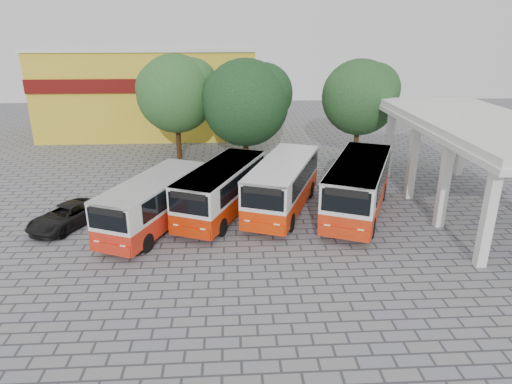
{
  "coord_description": "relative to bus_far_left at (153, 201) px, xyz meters",
  "views": [
    {
      "loc": [
        -3.35,
        -20.16,
        10.34
      ],
      "look_at": [
        -1.96,
        3.65,
        1.5
      ],
      "focal_mm": 32.0,
      "sensor_mm": 36.0,
      "label": 1
    }
  ],
  "objects": [
    {
      "name": "parked_car",
      "position": [
        -4.8,
        0.53,
        -0.98
      ],
      "size": [
        3.84,
        4.87,
        1.23
      ],
      "primitive_type": "imported",
      "rotation": [
        0.0,
        0.0,
        -0.48
      ],
      "color": "black",
      "rests_on": "ground"
    },
    {
      "name": "bus_centre_left",
      "position": [
        3.57,
        1.65,
        0.07
      ],
      "size": [
        5.33,
        8.53,
        2.87
      ],
      "rotation": [
        0.0,
        0.0,
        -0.4
      ],
      "color": "#BC2200",
      "rests_on": "ground"
    },
    {
      "name": "shophouse_block",
      "position": [
        -3.56,
        23.6,
        2.57
      ],
      "size": [
        20.4,
        10.4,
        8.3
      ],
      "color": "gold",
      "rests_on": "ground"
    },
    {
      "name": "bus_centre_right",
      "position": [
        7.09,
        2.08,
        0.13
      ],
      "size": [
        5.31,
        8.86,
        2.99
      ],
      "rotation": [
        0.0,
        0.0,
        -0.37
      ],
      "color": "red",
      "rests_on": "ground"
    },
    {
      "name": "bus_far_right",
      "position": [
        11.27,
        1.29,
        0.23
      ],
      "size": [
        5.91,
        9.37,
        3.15
      ],
      "rotation": [
        0.0,
        0.0,
        -0.41
      ],
      "color": "#BA2607",
      "rests_on": "ground"
    },
    {
      "name": "tree_right",
      "position": [
        13.96,
        11.55,
        3.71
      ],
      "size": [
        5.94,
        5.66,
        7.95
      ],
      "color": "#412F18",
      "rests_on": "ground"
    },
    {
      "name": "tree_left",
      "position": [
        0.04,
        13.61,
        3.81
      ],
      "size": [
        6.35,
        6.05,
        8.23
      ],
      "color": "#38230F",
      "rests_on": "ground"
    },
    {
      "name": "terminal_shelter",
      "position": [
        17.94,
        1.62,
        3.32
      ],
      "size": [
        6.8,
        15.8,
        5.4
      ],
      "color": "silver",
      "rests_on": "ground"
    },
    {
      "name": "tree_middle",
      "position": [
        5.4,
        12.13,
        3.32
      ],
      "size": [
        6.91,
        6.58,
        7.99
      ],
      "color": "#433018",
      "rests_on": "ground"
    },
    {
      "name": "bus_far_left",
      "position": [
        0.0,
        0.0,
        0.0
      ],
      "size": [
        5.09,
        8.19,
        2.75
      ],
      "rotation": [
        0.0,
        0.0,
        -0.4
      ],
      "color": "red",
      "rests_on": "ground"
    },
    {
      "name": "ground",
      "position": [
        7.44,
        -2.38,
        -1.59
      ],
      "size": [
        90.0,
        90.0,
        0.0
      ],
      "primitive_type": "plane",
      "color": "slate",
      "rests_on": "ground"
    }
  ]
}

